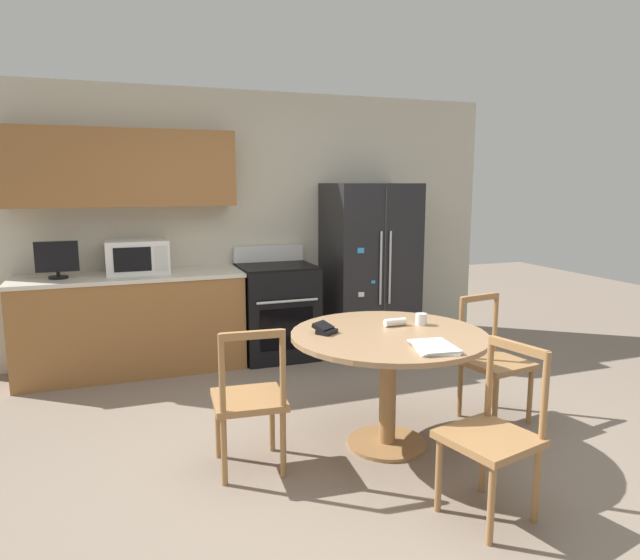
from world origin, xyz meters
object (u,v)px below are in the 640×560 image
object	(u,v)px
dining_chair_right	(493,362)
wallet	(325,329)
dining_chair_left	(249,401)
candle_glass	(421,320)
countertop_tv	(57,259)
dining_chair_near	(493,436)
oven_range	(277,310)
microwave	(137,257)
refrigerator	(369,267)

from	to	relation	value
dining_chair_right	wallet	world-z (taller)	dining_chair_right
dining_chair_left	candle_glass	size ratio (longest dim) A/B	11.57
countertop_tv	dining_chair_near	size ratio (longest dim) A/B	0.38
oven_range	wallet	world-z (taller)	oven_range
microwave	dining_chair_near	size ratio (longest dim) A/B	0.60
dining_chair_near	candle_glass	bearing A→B (deg)	-22.25
dining_chair_left	candle_glass	world-z (taller)	dining_chair_left
oven_range	microwave	xyz separation A→B (m)	(-1.28, 0.08, 0.58)
countertop_tv	candle_glass	distance (m)	3.14
refrigerator	candle_glass	world-z (taller)	refrigerator
refrigerator	dining_chair_left	distance (m)	2.78
oven_range	countertop_tv	size ratio (longest dim) A/B	3.11
refrigerator	countertop_tv	world-z (taller)	refrigerator
countertop_tv	candle_glass	size ratio (longest dim) A/B	4.45
microwave	dining_chair_right	bearing A→B (deg)	-41.90
refrigerator	countertop_tv	xyz separation A→B (m)	(-2.93, 0.04, 0.22)
wallet	candle_glass	bearing A→B (deg)	-1.54
oven_range	countertop_tv	xyz separation A→B (m)	(-1.94, 0.01, 0.60)
dining_chair_right	dining_chair_left	world-z (taller)	same
dining_chair_right	candle_glass	distance (m)	0.71
dining_chair_near	candle_glass	xyz separation A→B (m)	(0.16, 1.02, 0.36)
dining_chair_near	dining_chair_left	bearing A→B (deg)	36.35
dining_chair_right	countertop_tv	bearing A→B (deg)	-43.21
countertop_tv	wallet	bearing A→B (deg)	-50.02
dining_chair_right	microwave	bearing A→B (deg)	-50.94
dining_chair_near	dining_chair_right	bearing A→B (deg)	-50.19
refrigerator	dining_chair_right	size ratio (longest dim) A/B	1.89
microwave	candle_glass	xyz separation A→B (m)	(1.72, -2.09, -0.25)
wallet	dining_chair_near	bearing A→B (deg)	-63.11
dining_chair_left	dining_chair_near	bearing A→B (deg)	-35.77
oven_range	microwave	world-z (taller)	microwave
microwave	wallet	xyz separation A→B (m)	(1.03, -2.07, -0.26)
oven_range	refrigerator	bearing A→B (deg)	-1.61
refrigerator	countertop_tv	bearing A→B (deg)	179.17
oven_range	wallet	size ratio (longest dim) A/B	6.28
dining_chair_near	refrigerator	bearing A→B (deg)	-26.51
refrigerator	dining_chair_right	xyz separation A→B (m)	(0.06, -1.98, -0.42)
refrigerator	dining_chair_left	size ratio (longest dim) A/B	1.89
oven_range	candle_glass	size ratio (longest dim) A/B	13.86
countertop_tv	dining_chair_left	world-z (taller)	countertop_tv
oven_range	candle_glass	xyz separation A→B (m)	(0.43, -2.02, 0.33)
refrigerator	oven_range	bearing A→B (deg)	178.39
microwave	dining_chair_left	bearing A→B (deg)	-77.31
refrigerator	wallet	size ratio (longest dim) A/B	9.92
countertop_tv	dining_chair_right	distance (m)	3.66
refrigerator	dining_chair_near	xyz separation A→B (m)	(-0.71, -3.01, -0.42)
candle_glass	dining_chair_right	bearing A→B (deg)	0.38
oven_range	dining_chair_right	size ratio (longest dim) A/B	1.20
oven_range	dining_chair_near	xyz separation A→B (m)	(0.27, -3.04, -0.03)
countertop_tv	wallet	world-z (taller)	countertop_tv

